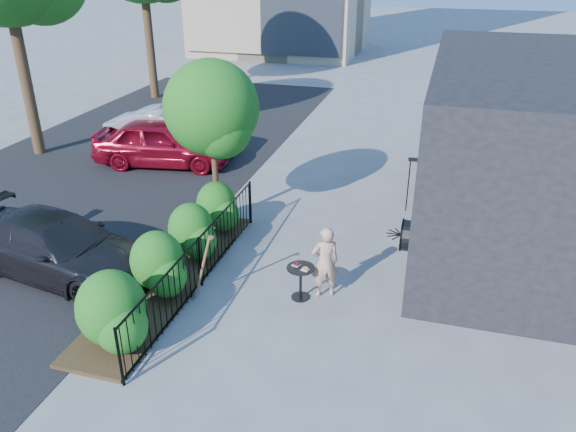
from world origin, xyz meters
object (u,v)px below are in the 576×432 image
(car_red, at_px, (163,143))
(car_silver, at_px, (174,131))
(patio_tree, at_px, (214,114))
(shovel, at_px, (202,271))
(car_darkgrey, at_px, (57,247))
(cafe_table, at_px, (301,277))
(woman, at_px, (325,262))

(car_red, height_order, car_silver, car_red)
(patio_tree, xyz_separation_m, shovel, (0.98, -3.21, -2.13))
(patio_tree, distance_m, shovel, 3.97)
(car_silver, distance_m, car_darkgrey, 7.81)
(patio_tree, distance_m, cafe_table, 4.46)
(car_red, distance_m, car_darkgrey, 6.59)
(cafe_table, relative_size, shovel, 0.50)
(woman, bearing_deg, car_silver, -73.44)
(woman, xyz_separation_m, car_darkgrey, (-5.48, -0.71, -0.11))
(patio_tree, height_order, woman, patio_tree)
(car_silver, bearing_deg, cafe_table, -140.21)
(patio_tree, height_order, car_silver, patio_tree)
(car_darkgrey, bearing_deg, shovel, -82.36)
(shovel, relative_size, car_silver, 0.33)
(patio_tree, distance_m, car_darkgrey, 4.42)
(car_darkgrey, bearing_deg, woman, -73.55)
(woman, bearing_deg, cafe_table, 0.56)
(patio_tree, bearing_deg, cafe_table, -43.57)
(patio_tree, bearing_deg, woman, -37.11)
(patio_tree, distance_m, woman, 4.49)
(cafe_table, bearing_deg, shovel, -162.31)
(woman, distance_m, car_darkgrey, 5.53)
(woman, bearing_deg, patio_tree, -64.10)
(patio_tree, bearing_deg, car_silver, 127.05)
(car_red, bearing_deg, cafe_table, -144.09)
(woman, bearing_deg, car_darkgrey, -19.56)
(shovel, relative_size, car_red, 0.34)
(shovel, distance_m, car_darkgrey, 3.26)
(shovel, xyz_separation_m, car_darkgrey, (-3.26, 0.08, -0.00))
(car_red, distance_m, car_silver, 1.22)
(cafe_table, bearing_deg, car_darkgrey, -174.41)
(patio_tree, height_order, car_darkgrey, patio_tree)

